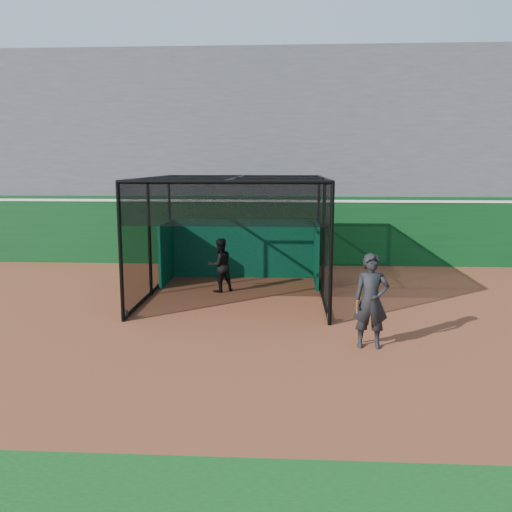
{
  "coord_description": "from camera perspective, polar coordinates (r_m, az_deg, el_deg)",
  "views": [
    {
      "loc": [
        1.68,
        -11.29,
        3.68
      ],
      "look_at": [
        0.9,
        2.0,
        1.4
      ],
      "focal_mm": 38.0,
      "sensor_mm": 36.0,
      "label": 1
    }
  ],
  "objects": [
    {
      "name": "ground",
      "position": [
        11.99,
        -4.9,
        -8.19
      ],
      "size": [
        120.0,
        120.0,
        0.0
      ],
      "primitive_type": "plane",
      "color": "brown",
      "rests_on": "ground"
    },
    {
      "name": "outfield_wall",
      "position": [
        20.01,
        -1.49,
        2.84
      ],
      "size": [
        50.0,
        0.5,
        2.5
      ],
      "color": "#0A3714",
      "rests_on": "ground"
    },
    {
      "name": "batting_cage",
      "position": [
        15.01,
        -2.14,
        1.87
      ],
      "size": [
        4.93,
        5.42,
        3.27
      ],
      "color": "black",
      "rests_on": "ground"
    },
    {
      "name": "on_deck_player",
      "position": [
        11.11,
        12.01,
        -4.68
      ],
      "size": [
        0.72,
        0.49,
        1.92
      ],
      "color": "black",
      "rests_on": "ground"
    },
    {
      "name": "grandstand",
      "position": [
        23.64,
        -0.74,
        11.64
      ],
      "size": [
        50.0,
        7.85,
        8.95
      ],
      "color": "#4C4C4F",
      "rests_on": "ground"
    },
    {
      "name": "batter",
      "position": [
        15.68,
        -3.82,
        -0.96
      ],
      "size": [
        0.96,
        0.92,
        1.56
      ],
      "primitive_type": "imported",
      "rotation": [
        0.0,
        0.0,
        3.76
      ],
      "color": "black",
      "rests_on": "ground"
    }
  ]
}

